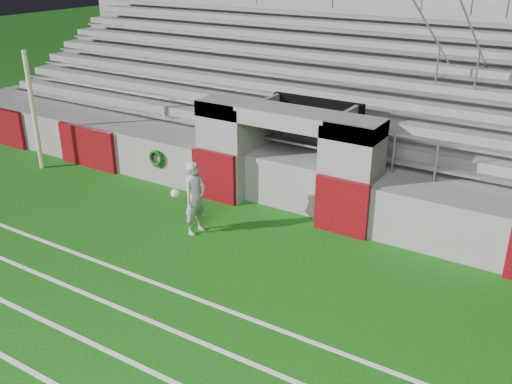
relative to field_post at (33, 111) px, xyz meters
The scene contains 5 objects.
ground 8.15m from the field_post, 15.53° to the right, with size 90.00×90.00×0.00m, color #114E0D.
field_post is the anchor object (origin of this frame).
stadium_structure 9.64m from the field_post, 37.30° to the left, with size 26.00×8.48×5.42m.
goalkeeper_with_ball 6.69m from the field_post, ahead, with size 0.67×0.73×1.75m.
hose_coil 4.12m from the field_post, 11.52° to the left, with size 0.52×0.14×0.53m.
Camera 1 is at (6.42, -8.17, 6.16)m, focal length 40.00 mm.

